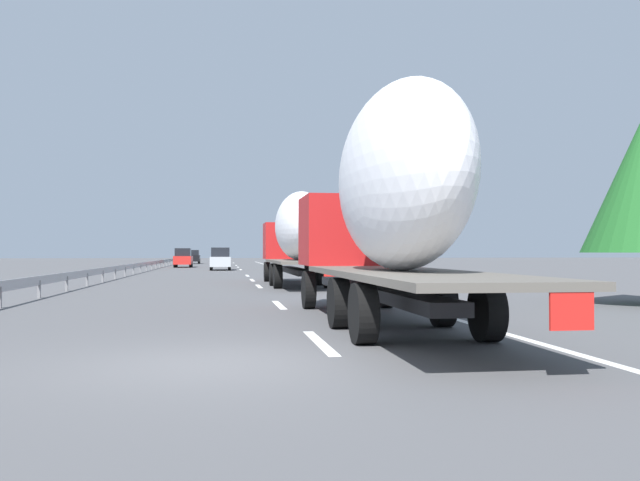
% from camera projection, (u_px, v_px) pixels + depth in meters
% --- Properties ---
extents(ground_plane, '(260.00, 260.00, 0.00)m').
position_uv_depth(ground_plane, '(220.00, 274.00, 48.92)').
color(ground_plane, '#4C4C4F').
extents(lane_stripe_0, '(3.20, 0.20, 0.01)m').
position_uv_depth(lane_stripe_0, '(320.00, 342.00, 11.59)').
color(lane_stripe_0, white).
rests_on(lane_stripe_0, ground_plane).
extents(lane_stripe_1, '(3.20, 0.20, 0.01)m').
position_uv_depth(lane_stripe_1, '(279.00, 305.00, 19.81)').
color(lane_stripe_1, white).
rests_on(lane_stripe_1, ground_plane).
extents(lane_stripe_2, '(3.20, 0.20, 0.01)m').
position_uv_depth(lane_stripe_2, '(259.00, 286.00, 30.62)').
color(lane_stripe_2, white).
rests_on(lane_stripe_2, ground_plane).
extents(lane_stripe_3, '(3.20, 0.20, 0.01)m').
position_uv_depth(lane_stripe_3, '(252.00, 280.00, 37.28)').
color(lane_stripe_3, white).
rests_on(lane_stripe_3, ground_plane).
extents(lane_stripe_4, '(3.20, 0.20, 0.01)m').
position_uv_depth(lane_stripe_4, '(247.00, 276.00, 44.45)').
color(lane_stripe_4, white).
rests_on(lane_stripe_4, ground_plane).
extents(lane_stripe_5, '(3.20, 0.20, 0.01)m').
position_uv_depth(lane_stripe_5, '(241.00, 270.00, 59.86)').
color(lane_stripe_5, white).
rests_on(lane_stripe_5, ground_plane).
extents(lane_stripe_6, '(3.20, 0.20, 0.01)m').
position_uv_depth(lane_stripe_6, '(238.00, 267.00, 69.67)').
color(lane_stripe_6, white).
rests_on(lane_stripe_6, ground_plane).
extents(lane_stripe_7, '(3.20, 0.20, 0.01)m').
position_uv_depth(lane_stripe_7, '(236.00, 265.00, 79.08)').
color(lane_stripe_7, white).
rests_on(lane_stripe_7, ground_plane).
extents(lane_stripe_8, '(3.20, 0.20, 0.01)m').
position_uv_depth(lane_stripe_8, '(233.00, 263.00, 97.03)').
color(lane_stripe_8, white).
rests_on(lane_stripe_8, ground_plane).
extents(edge_line_right, '(110.00, 0.20, 0.01)m').
position_uv_depth(edge_line_right, '(288.00, 271.00, 54.66)').
color(edge_line_right, white).
rests_on(edge_line_right, ground_plane).
extents(truck_lead, '(12.55, 2.55, 4.27)m').
position_uv_depth(truck_lead, '(297.00, 233.00, 31.27)').
color(truck_lead, '#B21919').
rests_on(truck_lead, ground_plane).
extents(truck_trailing, '(13.41, 2.55, 4.87)m').
position_uv_depth(truck_trailing, '(388.00, 200.00, 14.23)').
color(truck_trailing, '#B21919').
rests_on(truck_trailing, ground_plane).
extents(car_black_suv, '(4.24, 1.86, 1.84)m').
position_uv_depth(car_black_suv, '(193.00, 257.00, 90.44)').
color(car_black_suv, black).
rests_on(car_black_suv, ground_plane).
extents(car_silver_hatch, '(4.43, 1.77, 1.95)m').
position_uv_depth(car_silver_hatch, '(220.00, 259.00, 57.98)').
color(car_silver_hatch, '#ADB2B7').
rests_on(car_silver_hatch, ground_plane).
extents(car_red_compact, '(4.72, 1.77, 1.96)m').
position_uv_depth(car_red_compact, '(183.00, 258.00, 68.86)').
color(car_red_compact, red).
rests_on(car_red_compact, ground_plane).
extents(road_sign, '(0.10, 0.90, 3.11)m').
position_uv_depth(road_sign, '(305.00, 245.00, 53.69)').
color(road_sign, gray).
rests_on(road_sign, ground_plane).
extents(tree_0, '(2.91, 2.91, 7.20)m').
position_uv_depth(tree_0, '(308.00, 230.00, 89.73)').
color(tree_0, '#472D19').
rests_on(tree_0, ground_plane).
extents(tree_1, '(3.08, 3.08, 7.71)m').
position_uv_depth(tree_1, '(328.00, 225.00, 80.07)').
color(tree_1, '#472D19').
rests_on(tree_1, ground_plane).
extents(guardrail_median, '(94.00, 0.10, 0.76)m').
position_uv_depth(guardrail_median, '(140.00, 265.00, 51.03)').
color(guardrail_median, '#9EA0A5').
rests_on(guardrail_median, ground_plane).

